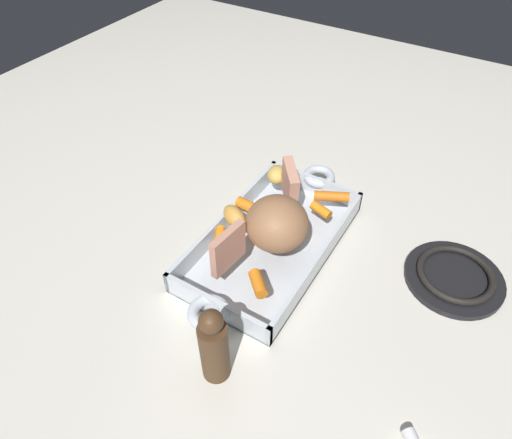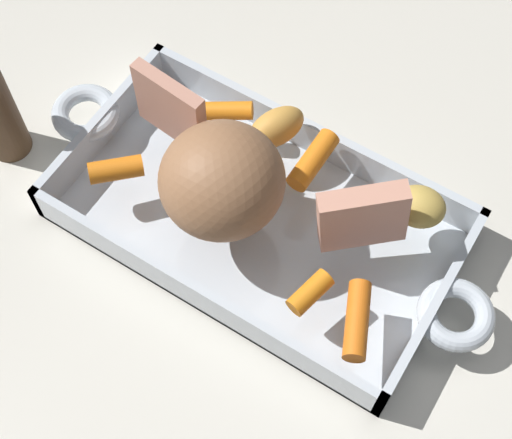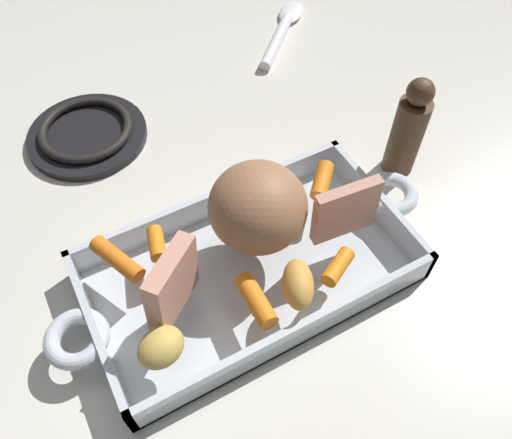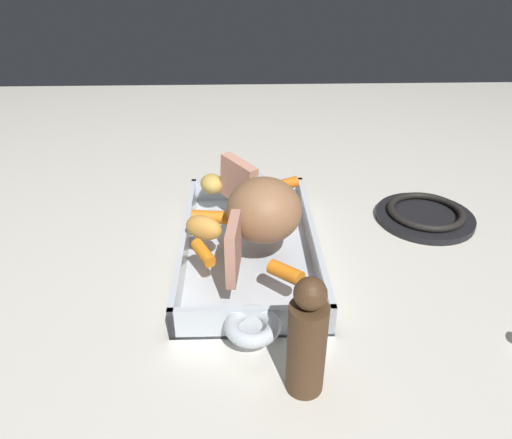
{
  "view_description": "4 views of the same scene",
  "coord_description": "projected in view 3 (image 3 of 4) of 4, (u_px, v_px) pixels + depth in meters",
  "views": [
    {
      "loc": [
        0.53,
        0.28,
        0.65
      ],
      "look_at": [
        0.02,
        -0.02,
        0.08
      ],
      "focal_mm": 32.06,
      "sensor_mm": 36.0,
      "label": 1
    },
    {
      "loc": [
        -0.18,
        0.3,
        0.66
      ],
      "look_at": [
        -0.02,
        0.03,
        0.07
      ],
      "focal_mm": 53.82,
      "sensor_mm": 36.0,
      "label": 2
    },
    {
      "loc": [
        -0.14,
        -0.28,
        0.54
      ],
      "look_at": [
        0.02,
        0.03,
        0.07
      ],
      "focal_mm": 35.89,
      "sensor_mm": 36.0,
      "label": 3
    },
    {
      "loc": [
        0.63,
        -0.01,
        0.44
      ],
      "look_at": [
        -0.01,
        0.01,
        0.06
      ],
      "focal_mm": 33.4,
      "sensor_mm": 36.0,
      "label": 4
    }
  ],
  "objects": [
    {
      "name": "roasting_dish",
      "position": [
        250.0,
        269.0,
        0.61
      ],
      "size": [
        0.48,
        0.21,
        0.05
      ],
      "color": "silver",
      "rests_on": "ground_plane"
    },
    {
      "name": "potato_golden_large",
      "position": [
        298.0,
        284.0,
        0.54
      ],
      "size": [
        0.06,
        0.07,
        0.04
      ],
      "primitive_type": "ellipsoid",
      "rotation": [
        0.0,
        0.0,
        4.27
      ],
      "color": "gold",
      "rests_on": "roasting_dish"
    },
    {
      "name": "potato_whole",
      "position": [
        161.0,
        347.0,
        0.5
      ],
      "size": [
        0.06,
        0.05,
        0.03
      ],
      "primitive_type": "ellipsoid",
      "rotation": [
        0.0,
        0.0,
        3.42
      ],
      "color": "gold",
      "rests_on": "roasting_dish"
    },
    {
      "name": "baby_carrot_center_left",
      "position": [
        322.0,
        181.0,
        0.63
      ],
      "size": [
        0.05,
        0.05,
        0.02
      ],
      "primitive_type": "cylinder",
      "rotation": [
        1.65,
        0.0,
        5.51
      ],
      "color": "orange",
      "rests_on": "roasting_dish"
    },
    {
      "name": "baby_carrot_southwest",
      "position": [
        338.0,
        267.0,
        0.56
      ],
      "size": [
        0.05,
        0.04,
        0.02
      ],
      "primitive_type": "cylinder",
      "rotation": [
        1.47,
        0.0,
        5.21
      ],
      "color": "orange",
      "rests_on": "roasting_dish"
    },
    {
      "name": "pepper_mill",
      "position": [
        408.0,
        130.0,
        0.67
      ],
      "size": [
        0.04,
        0.04,
        0.15
      ],
      "color": "#4C331E",
      "rests_on": "ground_plane"
    },
    {
      "name": "baby_carrot_southeast",
      "position": [
        117.0,
        259.0,
        0.56
      ],
      "size": [
        0.05,
        0.07,
        0.02
      ],
      "primitive_type": "cylinder",
      "rotation": [
        1.62,
        0.0,
        0.41
      ],
      "color": "orange",
      "rests_on": "roasting_dish"
    },
    {
      "name": "stove_burner_rear",
      "position": [
        87.0,
        133.0,
        0.75
      ],
      "size": [
        0.17,
        0.17,
        0.02
      ],
      "color": "black",
      "rests_on": "ground_plane"
    },
    {
      "name": "roast_slice_thick",
      "position": [
        172.0,
        284.0,
        0.51
      ],
      "size": [
        0.08,
        0.07,
        0.08
      ],
      "primitive_type": "cube",
      "rotation": [
        0.09,
        0.0,
        2.26
      ],
      "color": "tan",
      "rests_on": "roasting_dish"
    },
    {
      "name": "baby_carrot_short",
      "position": [
        157.0,
        244.0,
        0.58
      ],
      "size": [
        0.03,
        0.05,
        0.02
      ],
      "primitive_type": "cylinder",
      "rotation": [
        1.51,
        0.0,
        6.04
      ],
      "color": "orange",
      "rests_on": "roasting_dish"
    },
    {
      "name": "pork_roast",
      "position": [
        258.0,
        207.0,
        0.56
      ],
      "size": [
        0.15,
        0.15,
        0.1
      ],
      "primitive_type": "ellipsoid",
      "rotation": [
        0.0,
        0.0,
        1.04
      ],
      "color": "#9A6945",
      "rests_on": "roasting_dish"
    },
    {
      "name": "roast_slice_thin",
      "position": [
        345.0,
        211.0,
        0.57
      ],
      "size": [
        0.08,
        0.02,
        0.08
      ],
      "primitive_type": "cube",
      "rotation": [
        -0.02,
        0.0,
        1.47
      ],
      "color": "tan",
      "rests_on": "roasting_dish"
    },
    {
      "name": "serving_spoon",
      "position": [
        283.0,
        29.0,
        0.91
      ],
      "size": [
        0.17,
        0.17,
        0.02
      ],
      "rotation": [
        0.0,
        0.0,
        0.78
      ],
      "color": "white",
      "rests_on": "ground_plane"
    },
    {
      "name": "baby_carrot_center_right",
      "position": [
        256.0,
        300.0,
        0.53
      ],
      "size": [
        0.02,
        0.06,
        0.02
      ],
      "primitive_type": "cylinder",
      "rotation": [
        1.62,
        0.0,
        3.12
      ],
      "color": "orange",
      "rests_on": "roasting_dish"
    },
    {
      "name": "ground_plane",
      "position": [
        250.0,
        275.0,
        0.62
      ],
      "size": [
        2.13,
        2.13,
        0.0
      ],
      "primitive_type": "plane",
      "color": "silver"
    }
  ]
}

